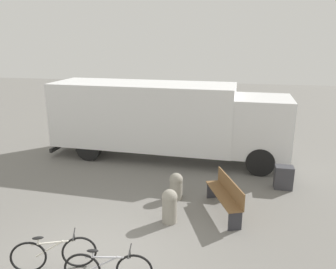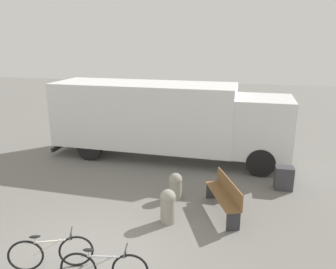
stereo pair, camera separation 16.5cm
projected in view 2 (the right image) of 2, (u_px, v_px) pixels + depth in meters
name	position (u px, v px, depth m)	size (l,w,h in m)	color
ground_plane	(83.00, 265.00, 6.75)	(60.00, 60.00, 0.00)	slate
delivery_truck	(165.00, 117.00, 12.49)	(9.05, 2.53, 2.90)	white
park_bench	(225.00, 194.00, 8.66)	(1.06, 1.85, 0.95)	brown
bicycle_near	(51.00, 252.00, 6.57)	(1.58, 0.68, 0.79)	black
bicycle_middle	(104.00, 268.00, 6.11)	(1.66, 0.45, 0.79)	black
bollard_near_bench	(168.00, 205.00, 8.23)	(0.40, 0.40, 0.90)	gray
bollard_far_bench	(175.00, 185.00, 9.48)	(0.39, 0.39, 0.79)	gray
utility_box	(284.00, 178.00, 10.10)	(0.55, 0.39, 0.73)	#38383D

